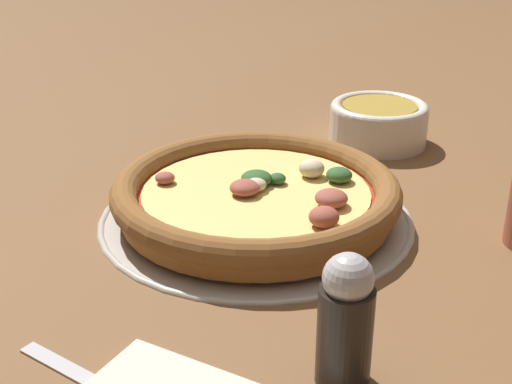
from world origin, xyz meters
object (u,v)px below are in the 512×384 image
Objects in this scene: bowl_near at (379,121)px; pepper_shaker at (346,321)px; pizza at (257,195)px; pizza_tray at (256,216)px.

pepper_shaker is at bearing -49.93° from bowl_near.
pizza is 0.25m from pepper_shaker.
bowl_near is 1.24× the size of pepper_shaker.
pepper_shaker is (0.23, -0.10, 0.05)m from pizza_tray.
pepper_shaker reaches higher than pizza_tray.
bowl_near is at bearing 106.47° from pizza.
pizza_tray is at bearing -139.43° from pizza.
bowl_near is at bearing 106.32° from pizza_tray.
pepper_shaker reaches higher than pizza.
pizza_tray is 0.02m from pizza.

